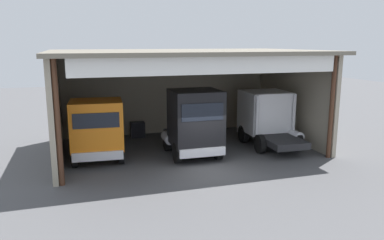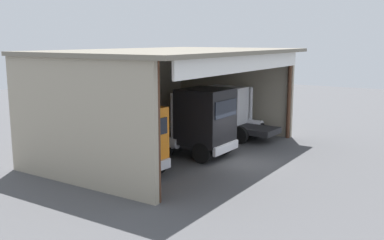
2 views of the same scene
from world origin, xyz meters
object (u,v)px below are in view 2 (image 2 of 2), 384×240
truck_white_yard_outside (227,111)px  tool_cart (100,143)px  truck_black_center_left_bay (201,121)px  oil_drum (151,130)px  truck_orange_center_bay (126,141)px

truck_white_yard_outside → tool_cart: truck_white_yard_outside is taller
truck_black_center_left_bay → truck_white_yard_outside: 5.15m
oil_drum → truck_black_center_left_bay: bearing=-114.0°
truck_black_center_left_bay → oil_drum: bearing=-113.2°
truck_orange_center_bay → tool_cart: bearing=-118.6°
truck_orange_center_bay → truck_black_center_left_bay: truck_black_center_left_bay is taller
truck_white_yard_outside → truck_orange_center_bay: bearing=-175.5°
truck_orange_center_bay → tool_cart: size_ratio=4.74×
truck_orange_center_bay → oil_drum: 8.66m
truck_black_center_left_bay → tool_cart: size_ratio=4.98×
truck_orange_center_bay → truck_white_yard_outside: (9.98, 0.32, 0.00)m
truck_white_yard_outside → oil_drum: 5.05m
oil_drum → truck_orange_center_bay: bearing=-148.8°
truck_white_yard_outside → oil_drum: bearing=125.5°
truck_orange_center_bay → truck_white_yard_outside: bearing=-174.3°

